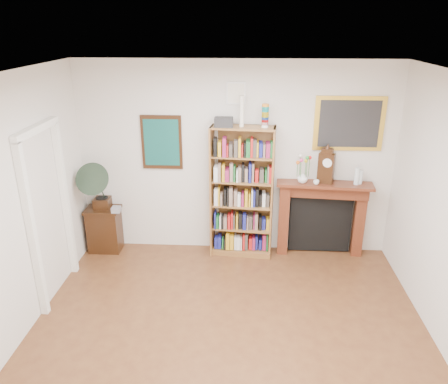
# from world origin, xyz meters

# --- Properties ---
(room) EXTENTS (4.51, 5.01, 2.81)m
(room) POSITION_xyz_m (0.00, 0.00, 1.40)
(room) COLOR #4E2917
(room) RESTS_ON ground
(door_casing) EXTENTS (0.08, 1.02, 2.17)m
(door_casing) POSITION_xyz_m (-2.21, 1.20, 1.26)
(door_casing) COLOR white
(door_casing) RESTS_ON left_wall
(teal_poster) EXTENTS (0.58, 0.04, 0.78)m
(teal_poster) POSITION_xyz_m (-1.05, 2.48, 1.65)
(teal_poster) COLOR black
(teal_poster) RESTS_ON back_wall
(small_picture) EXTENTS (0.26, 0.04, 0.30)m
(small_picture) POSITION_xyz_m (0.00, 2.48, 2.35)
(small_picture) COLOR white
(small_picture) RESTS_ON back_wall
(gilt_painting) EXTENTS (0.95, 0.04, 0.75)m
(gilt_painting) POSITION_xyz_m (1.55, 2.48, 1.95)
(gilt_painting) COLOR gold
(gilt_painting) RESTS_ON back_wall
(bookshelf) EXTENTS (0.92, 0.40, 2.22)m
(bookshelf) POSITION_xyz_m (0.11, 2.32, 1.08)
(bookshelf) COLOR brown
(bookshelf) RESTS_ON floor
(side_cabinet) EXTENTS (0.50, 0.37, 0.68)m
(side_cabinet) POSITION_xyz_m (-1.95, 2.30, 0.34)
(side_cabinet) COLOR black
(side_cabinet) RESTS_ON floor
(fireplace) EXTENTS (1.36, 0.43, 1.13)m
(fireplace) POSITION_xyz_m (1.27, 2.40, 0.66)
(fireplace) COLOR #44210F
(fireplace) RESTS_ON floor
(gramophone) EXTENTS (0.49, 0.60, 0.76)m
(gramophone) POSITION_xyz_m (-1.96, 2.23, 1.11)
(gramophone) COLOR black
(gramophone) RESTS_ON side_cabinet
(cd_stack) EXTENTS (0.12, 0.12, 0.08)m
(cd_stack) POSITION_xyz_m (-1.71, 2.19, 0.72)
(cd_stack) COLOR #A8A8B4
(cd_stack) RESTS_ON side_cabinet
(mantel_clock) EXTENTS (0.24, 0.19, 0.50)m
(mantel_clock) POSITION_xyz_m (1.27, 2.35, 1.37)
(mantel_clock) COLOR black
(mantel_clock) RESTS_ON fireplace
(flower_vase) EXTENTS (0.18, 0.18, 0.15)m
(flower_vase) POSITION_xyz_m (0.95, 2.34, 1.21)
(flower_vase) COLOR silver
(flower_vase) RESTS_ON fireplace
(teacup) EXTENTS (0.10, 0.10, 0.07)m
(teacup) POSITION_xyz_m (1.14, 2.28, 1.16)
(teacup) COLOR silver
(teacup) RESTS_ON fireplace
(bottle_left) EXTENTS (0.07, 0.07, 0.24)m
(bottle_left) POSITION_xyz_m (1.70, 2.32, 1.25)
(bottle_left) COLOR silver
(bottle_left) RESTS_ON fireplace
(bottle_right) EXTENTS (0.06, 0.06, 0.20)m
(bottle_right) POSITION_xyz_m (1.75, 2.34, 1.23)
(bottle_right) COLOR silver
(bottle_right) RESTS_ON fireplace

